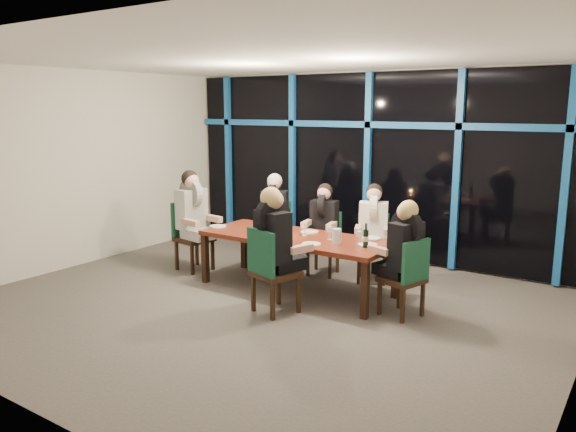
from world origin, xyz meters
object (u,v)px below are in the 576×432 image
Objects in this scene: chair_near_mid at (269,267)px; diner_end_left at (193,206)px; chair_end_right at (408,274)px; diner_far_right at (373,219)px; diner_near_mid at (275,232)px; chair_end_left at (190,232)px; dining_table at (296,241)px; chair_far_left at (275,229)px; diner_far_left at (274,206)px; diner_far_mid at (324,216)px; water_pitcher at (337,236)px; chair_far_mid at (325,239)px; diner_end_right at (404,241)px; wine_bottle at (366,238)px; chair_far_right at (373,243)px.

diner_end_left is (-2.03, 0.86, 0.40)m from chair_near_mid.
diner_far_right reaches higher than chair_end_right.
chair_end_left is at bearing -2.92° from diner_near_mid.
dining_table is 2.67× the size of chair_far_left.
diner_near_mid is at bearing -77.05° from diner_far_left.
diner_far_mid is 4.52× the size of water_pitcher.
chair_end_right is at bearing -82.33° from chair_end_left.
diner_end_right is at bearing -42.49° from chair_far_mid.
dining_table is 1.38m from chair_far_left.
chair_end_right reaches higher than dining_table.
diner_far_right reaches higher than chair_near_mid.
diner_end_left is (-1.73, -0.90, 0.11)m from diner_far_mid.
chair_end_left reaches higher than dining_table.
wine_bottle reaches higher than chair_end_right.
chair_end_left is (-1.80, -0.96, 0.06)m from chair_far_mid.
chair_end_left is at bearing -73.45° from diner_end_right.
diner_far_mid reaches higher than chair_end_right.
dining_table is 2.52× the size of chair_end_left.
diner_far_right is (0.76, 0.02, 0.39)m from chair_far_mid.
dining_table is 2.59× the size of diner_end_left.
chair_far_left is 1.32m from chair_end_left.
water_pitcher is at bearing -54.74° from chair_far_left.
water_pitcher is (0.76, -1.02, 0.34)m from chair_far_mid.
dining_table is at bearing -145.81° from chair_far_right.
chair_near_mid is at bearing -133.47° from wine_bottle.
water_pitcher is (0.03, -1.11, 0.32)m from chair_far_right.
chair_near_mid reaches higher than chair_end_left.
chair_end_left is 2.95m from wine_bottle.
diner_near_mid is (2.14, -0.79, 0.42)m from chair_end_left.
wine_bottle is (2.85, 0.00, -0.12)m from diner_end_left.
wine_bottle is (1.12, -0.89, -0.01)m from diner_far_mid.
diner_far_left is at bearing 172.60° from chair_far_mid.
diner_far_mid is at bearing -102.54° from diner_end_right.
chair_near_mid is (2.11, -0.88, 0.00)m from chair_end_left.
diner_far_left is 1.03× the size of diner_end_right.
diner_far_right is (1.68, -0.01, 0.36)m from chair_far_left.
wine_bottle is at bearing -92.12° from chair_far_right.
diner_end_right is at bearing -43.72° from diner_far_left.
chair_end_right is 1.03× the size of diner_end_right.
chair_far_mid is 0.91× the size of diner_near_mid.
diner_near_mid is (1.23, -1.70, 0.06)m from diner_far_left.
chair_far_right is at bearing -57.50° from diner_end_left.
chair_far_left reaches higher than dining_table.
diner_far_right is 1.04m from water_pitcher.
diner_far_left is at bearing 170.05° from water_pitcher.
chair_end_left is at bearing -160.81° from water_pitcher.
diner_far_mid is 2.96× the size of wine_bottle.
chair_far_left is at bearing -37.32° from diner_near_mid.
dining_table is at bearing 176.53° from wine_bottle.
chair_far_left is at bearing -32.94° from chair_end_left.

